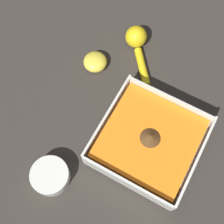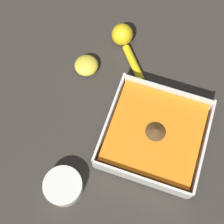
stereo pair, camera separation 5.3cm
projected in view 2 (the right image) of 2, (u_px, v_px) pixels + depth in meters
The scene contains 5 objects.
ground_plane at pixel (144, 134), 0.81m from camera, with size 4.00×4.00×0.00m, color #332D28.
square_dish at pixel (153, 135), 0.78m from camera, with size 0.24×0.24×0.06m.
spice_bowl at pixel (63, 186), 0.74m from camera, with size 0.09×0.09×0.04m.
lemon_squeezer at pixel (124, 40), 0.88m from camera, with size 0.15×0.13×0.06m.
lemon_half at pixel (86, 65), 0.86m from camera, with size 0.07×0.07×0.04m.
Camera 2 is at (0.27, 0.00, 0.77)m, focal length 50.00 mm.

